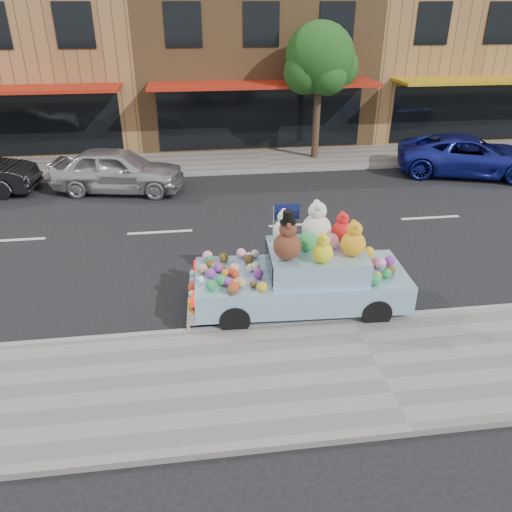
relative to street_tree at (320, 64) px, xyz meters
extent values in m
plane|color=black|center=(-2.03, -6.55, -3.69)|extent=(120.00, 120.00, 0.00)
cube|color=gray|center=(-2.03, -13.05, -3.63)|extent=(60.00, 3.00, 0.12)
cube|color=gray|center=(-2.03, -0.05, -3.63)|extent=(60.00, 3.00, 0.12)
cube|color=gray|center=(-2.03, -11.55, -3.63)|extent=(60.00, 0.12, 0.13)
cube|color=gray|center=(-2.03, -1.55, -3.63)|extent=(60.00, 0.12, 0.13)
cube|color=#9E7142|center=(-12.03, 5.45, -0.19)|extent=(10.00, 8.00, 7.00)
cube|color=black|center=(-12.03, 1.43, -2.29)|extent=(8.50, 0.06, 2.40)
cube|color=black|center=(-9.03, 1.43, 1.31)|extent=(1.40, 0.06, 1.60)
cube|color=olive|center=(-2.03, 5.45, -0.19)|extent=(10.00, 8.00, 7.00)
cube|color=black|center=(-2.03, 1.43, -2.29)|extent=(8.50, 0.06, 2.40)
cube|color=#B62210|center=(-2.03, 0.55, -0.79)|extent=(9.00, 1.80, 0.12)
cube|color=black|center=(-5.03, 1.43, 1.31)|extent=(1.40, 0.06, 1.60)
cube|color=black|center=(-2.03, 1.43, 1.31)|extent=(1.40, 0.06, 1.60)
cube|color=black|center=(0.97, 1.43, 1.31)|extent=(1.40, 0.06, 1.60)
cube|color=#9E7142|center=(7.97, 5.45, -0.19)|extent=(10.00, 8.00, 7.00)
cube|color=black|center=(7.97, 1.43, -2.29)|extent=(8.50, 0.06, 2.40)
cube|color=#C29516|center=(7.97, 0.55, -0.79)|extent=(9.00, 1.80, 0.12)
cube|color=black|center=(4.97, 1.43, 1.31)|extent=(1.40, 0.06, 1.60)
cube|color=black|center=(7.97, 1.43, 1.31)|extent=(1.40, 0.06, 1.60)
cylinder|color=#38281C|center=(-0.03, -0.05, -2.09)|extent=(0.28, 0.28, 3.20)
sphere|color=#134112|center=(-0.03, -0.05, 0.23)|extent=(2.60, 2.60, 2.60)
sphere|color=#134112|center=(0.67, 0.25, -0.17)|extent=(1.80, 1.80, 1.80)
sphere|color=#134112|center=(-0.63, -0.25, -0.27)|extent=(1.60, 1.60, 1.60)
sphere|color=#134112|center=(0.17, -0.65, -0.37)|extent=(1.40, 1.40, 1.40)
sphere|color=#134112|center=(-0.33, 0.55, -0.07)|extent=(1.60, 1.60, 1.60)
imported|color=#B8B8BD|center=(-7.50, -2.89, -2.95)|extent=(4.62, 2.56, 1.49)
imported|color=navy|center=(5.16, -2.68, -2.99)|extent=(5.57, 3.80, 1.42)
cylinder|color=black|center=(-1.59, -11.69, -3.39)|extent=(0.61, 0.23, 0.60)
cylinder|color=black|center=(-1.52, -10.13, -3.39)|extent=(0.61, 0.23, 0.60)
cylinder|color=black|center=(-4.39, -11.55, -3.39)|extent=(0.61, 0.23, 0.60)
cylinder|color=black|center=(-4.31, -9.99, -3.39)|extent=(0.61, 0.23, 0.60)
cube|color=#99C5E4|center=(-2.95, -10.84, -3.14)|extent=(4.38, 1.90, 0.60)
cube|color=#99C5E4|center=(-2.65, -10.85, -2.59)|extent=(1.97, 1.59, 0.50)
cube|color=silver|center=(-5.17, -10.74, -3.29)|extent=(0.24, 1.79, 0.26)
cube|color=red|center=(-5.15, -11.42, -2.97)|extent=(0.07, 0.28, 0.16)
cube|color=red|center=(-5.09, -10.06, -2.97)|extent=(0.07, 0.28, 0.16)
cube|color=black|center=(-3.60, -10.81, -2.59)|extent=(0.10, 1.30, 0.40)
sphere|color=#542918|center=(-3.32, -11.17, -2.07)|extent=(0.55, 0.55, 0.55)
sphere|color=#542918|center=(-3.32, -11.17, -1.72)|extent=(0.34, 0.34, 0.34)
sphere|color=#542918|center=(-3.32, -11.29, -1.61)|extent=(0.13, 0.13, 0.13)
sphere|color=#542918|center=(-3.32, -11.05, -1.61)|extent=(0.13, 0.13, 0.13)
cylinder|color=black|center=(-3.32, -11.17, -1.58)|extent=(0.32, 0.32, 0.02)
cylinder|color=black|center=(-3.32, -11.17, -1.47)|extent=(0.20, 0.20, 0.22)
sphere|color=beige|center=(-2.59, -10.51, -2.04)|extent=(0.60, 0.60, 0.60)
sphere|color=beige|center=(-2.59, -10.51, -1.66)|extent=(0.37, 0.37, 0.37)
sphere|color=beige|center=(-2.59, -10.64, -1.53)|extent=(0.14, 0.14, 0.14)
sphere|color=beige|center=(-2.59, -10.38, -1.53)|extent=(0.14, 0.14, 0.14)
sphere|color=orange|center=(-2.02, -11.18, -2.10)|extent=(0.48, 0.48, 0.48)
sphere|color=orange|center=(-2.02, -11.18, -1.79)|extent=(0.30, 0.30, 0.30)
sphere|color=orange|center=(-2.02, -11.29, -1.69)|extent=(0.11, 0.11, 0.11)
sphere|color=orange|center=(-2.02, -11.08, -1.69)|extent=(0.11, 0.11, 0.11)
sphere|color=red|center=(-2.03, -10.48, -2.13)|extent=(0.42, 0.42, 0.42)
sphere|color=red|center=(-2.03, -10.48, -1.86)|extent=(0.26, 0.26, 0.26)
sphere|color=red|center=(-2.03, -10.57, -1.78)|extent=(0.10, 0.10, 0.10)
sphere|color=red|center=(-2.03, -10.39, -1.78)|extent=(0.10, 0.10, 0.10)
sphere|color=white|center=(-3.23, -10.38, -2.11)|extent=(0.47, 0.47, 0.47)
sphere|color=white|center=(-3.23, -10.38, -1.81)|extent=(0.29, 0.29, 0.29)
sphere|color=white|center=(-3.23, -10.48, -1.71)|extent=(0.11, 0.11, 0.11)
sphere|color=white|center=(-3.23, -10.27, -1.71)|extent=(0.11, 0.11, 0.11)
sphere|color=yellow|center=(-2.68, -11.40, -2.15)|extent=(0.39, 0.39, 0.39)
sphere|color=yellow|center=(-2.68, -11.40, -1.89)|extent=(0.24, 0.24, 0.24)
sphere|color=yellow|center=(-2.68, -11.49, -1.81)|extent=(0.09, 0.09, 0.09)
sphere|color=yellow|center=(-2.68, -11.32, -1.81)|extent=(0.09, 0.09, 0.09)
sphere|color=#258742|center=(-2.85, -10.84, -2.16)|extent=(0.40, 0.40, 0.40)
sphere|color=pink|center=(-2.35, -10.82, -2.19)|extent=(0.32, 0.32, 0.32)
sphere|color=#543A18|center=(-4.48, -10.18, -2.74)|extent=(0.21, 0.21, 0.21)
sphere|color=#258742|center=(-4.81, -11.31, -2.73)|extent=(0.22, 0.22, 0.22)
sphere|color=#A18458|center=(-4.22, -11.29, -2.74)|extent=(0.21, 0.21, 0.21)
sphere|color=#258742|center=(-4.60, -11.15, -2.74)|extent=(0.21, 0.21, 0.21)
sphere|color=#543A18|center=(-4.37, -11.43, -2.76)|extent=(0.17, 0.17, 0.17)
sphere|color=#258742|center=(-3.96, -10.18, -2.77)|extent=(0.14, 0.14, 0.14)
sphere|color=#258742|center=(-4.77, -10.23, -2.75)|extent=(0.18, 0.18, 0.18)
sphere|color=white|center=(-3.94, -10.16, -2.76)|extent=(0.16, 0.16, 0.16)
sphere|color=pink|center=(-4.09, -10.02, -2.74)|extent=(0.21, 0.21, 0.21)
sphere|color=#7A2E8D|center=(-4.48, -11.19, -2.75)|extent=(0.18, 0.18, 0.18)
sphere|color=pink|center=(-4.82, -10.07, -2.73)|extent=(0.22, 0.22, 0.22)
sphere|color=#7A2E8D|center=(-4.62, -10.61, -2.75)|extent=(0.19, 0.19, 0.19)
sphere|color=#543A18|center=(-4.75, -10.47, -2.74)|extent=(0.21, 0.21, 0.21)
sphere|color=#543A18|center=(-4.44, -11.52, -2.75)|extent=(0.19, 0.19, 0.19)
sphere|color=#C67A12|center=(-4.50, -10.80, -2.77)|extent=(0.15, 0.15, 0.15)
sphere|color=beige|center=(-3.86, -10.67, -2.75)|extent=(0.20, 0.20, 0.20)
sphere|color=#543A18|center=(-4.55, -10.57, -2.76)|extent=(0.18, 0.18, 0.18)
sphere|color=#7A2E8D|center=(-4.68, -10.49, -2.75)|extent=(0.18, 0.18, 0.18)
sphere|color=red|center=(-4.38, -11.45, -2.74)|extent=(0.21, 0.21, 0.21)
sphere|color=red|center=(-4.29, -10.92, -2.77)|extent=(0.14, 0.14, 0.14)
sphere|color=beige|center=(-3.97, -10.68, -2.76)|extent=(0.17, 0.17, 0.17)
sphere|color=gold|center=(-3.85, -11.49, -2.75)|extent=(0.19, 0.19, 0.19)
sphere|color=white|center=(-4.99, -11.01, -2.78)|extent=(0.14, 0.14, 0.14)
sphere|color=red|center=(-4.34, -10.79, -2.75)|extent=(0.18, 0.18, 0.18)
sphere|color=#7A2E8D|center=(-4.79, -10.85, -2.74)|extent=(0.21, 0.21, 0.21)
sphere|color=#543A18|center=(-3.99, -11.30, -2.78)|extent=(0.13, 0.13, 0.13)
sphere|color=gold|center=(-4.30, -11.26, -2.76)|extent=(0.18, 0.18, 0.18)
sphere|color=beige|center=(-3.80, -10.07, -2.75)|extent=(0.18, 0.18, 0.18)
sphere|color=#7A2E8D|center=(-3.85, -10.98, -2.74)|extent=(0.20, 0.20, 0.20)
sphere|color=#258742|center=(-4.70, -10.55, -2.76)|extent=(0.17, 0.17, 0.17)
sphere|color=beige|center=(-4.26, -11.22, -2.76)|extent=(0.17, 0.17, 0.17)
sphere|color=#A18458|center=(-4.94, -10.62, -2.74)|extent=(0.21, 0.21, 0.21)
sphere|color=#543A18|center=(-3.97, -10.34, -2.74)|extent=(0.21, 0.21, 0.21)
sphere|color=#7A2E8D|center=(-4.41, -10.75, -2.77)|extent=(0.15, 0.15, 0.15)
sphere|color=#D8A88C|center=(-4.30, -10.73, -2.72)|extent=(0.22, 0.22, 0.22)
sphere|color=white|center=(-5.18, -10.98, -3.10)|extent=(0.13, 0.13, 0.13)
sphere|color=gold|center=(-5.20, -11.40, -3.10)|extent=(0.12, 0.12, 0.12)
sphere|color=#258742|center=(-5.15, -10.34, -3.09)|extent=(0.15, 0.15, 0.15)
sphere|color=gold|center=(-5.20, -11.30, -3.09)|extent=(0.15, 0.15, 0.15)
sphere|color=white|center=(-5.14, -10.16, -3.10)|extent=(0.14, 0.14, 0.14)
sphere|color=gold|center=(-5.14, -10.13, -3.10)|extent=(0.12, 0.12, 0.12)
sphere|color=pink|center=(-5.16, -10.44, -3.10)|extent=(0.13, 0.13, 0.13)
sphere|color=#A18458|center=(-5.17, -10.77, -3.08)|extent=(0.17, 0.17, 0.17)
sphere|color=#C67A12|center=(-5.20, -11.39, -3.09)|extent=(0.15, 0.15, 0.15)
sphere|color=red|center=(-5.17, -10.79, -3.08)|extent=(0.18, 0.18, 0.18)
sphere|color=#258742|center=(-1.65, -11.54, -2.72)|extent=(0.25, 0.25, 0.25)
sphere|color=gold|center=(-1.37, -10.38, -2.72)|extent=(0.24, 0.24, 0.24)
sphere|color=#258742|center=(-1.31, -11.31, -2.74)|extent=(0.21, 0.21, 0.21)
sphere|color=#7A2E8D|center=(-1.04, -10.79, -2.74)|extent=(0.21, 0.21, 0.21)
sphere|color=#543A18|center=(-1.20, -11.21, -2.74)|extent=(0.22, 0.22, 0.22)
sphere|color=gold|center=(-1.52, -11.34, -2.76)|extent=(0.17, 0.17, 0.17)
sphere|color=red|center=(-1.40, -10.82, -2.75)|extent=(0.18, 0.18, 0.18)
sphere|color=pink|center=(-1.29, -10.90, -2.73)|extent=(0.23, 0.23, 0.23)
cylinder|color=#997A54|center=(-5.29, -11.58, -3.53)|extent=(0.06, 0.06, 0.17)
sphere|color=#997A54|center=(-5.29, -11.58, -3.43)|extent=(0.07, 0.07, 0.07)
cylinder|color=#997A54|center=(-5.28, -11.46, -3.53)|extent=(0.06, 0.06, 0.17)
sphere|color=#997A54|center=(-5.28, -11.46, -3.43)|extent=(0.07, 0.07, 0.07)
cylinder|color=#997A54|center=(-5.28, -11.34, -3.53)|extent=(0.06, 0.06, 0.17)
sphere|color=#997A54|center=(-5.28, -11.34, -3.43)|extent=(0.07, 0.07, 0.07)
cylinder|color=#997A54|center=(-5.27, -11.22, -3.53)|extent=(0.06, 0.06, 0.17)
sphere|color=#997A54|center=(-5.27, -11.22, -3.43)|extent=(0.07, 0.07, 0.07)
cylinder|color=#997A54|center=(-5.27, -11.10, -3.53)|extent=(0.06, 0.06, 0.17)
sphere|color=#997A54|center=(-5.27, -11.10, -3.43)|extent=(0.07, 0.07, 0.07)
cylinder|color=#997A54|center=(-5.26, -10.97, -3.53)|extent=(0.06, 0.06, 0.17)
sphere|color=#997A54|center=(-5.26, -10.97, -3.43)|extent=(0.07, 0.07, 0.07)
cylinder|color=#997A54|center=(-5.26, -10.85, -3.53)|extent=(0.06, 0.06, 0.17)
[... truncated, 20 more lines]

